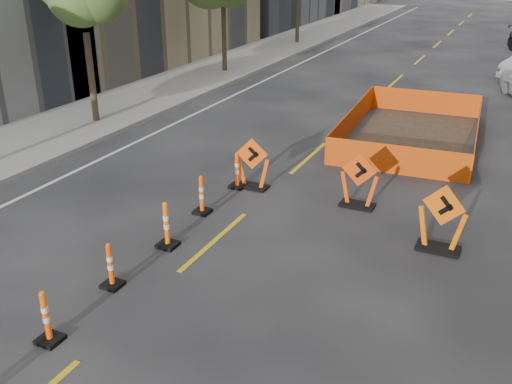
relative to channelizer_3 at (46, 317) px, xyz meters
The scene contains 11 objects.
ground_plane 0.97m from the channelizer_3, 21.60° to the left, with size 140.00×140.00×0.00m, color black.
sidewalk_left 14.81m from the channelizer_3, 123.77° to the left, with size 4.00×90.00×0.15m, color gray.
channelizer_3 is the anchor object (origin of this frame).
channelizer_4 1.81m from the channelizer_3, 93.89° to the left, with size 0.38×0.38×0.95m, color #EA4509, non-canonical shape.
channelizer_5 3.62m from the channelizer_3, 90.65° to the left, with size 0.43×0.43×1.08m, color #FF630A, non-canonical shape.
channelizer_6 5.43m from the channelizer_3, 92.34° to the left, with size 0.39×0.39×1.00m, color #F44D0A, non-canonical shape.
channelizer_7 7.24m from the channelizer_3, 91.36° to the left, with size 0.40×0.40×1.02m, color #FF4B0A, non-canonical shape.
chevron_sign_left 7.41m from the channelizer_3, 88.33° to the left, with size 0.95×0.57×1.43m, color #F7520A, non-canonical shape.
chevron_sign_center 8.11m from the channelizer_3, 67.12° to the left, with size 0.97×0.58×1.45m, color #EE420A, non-canonical shape.
chevron_sign_right 8.10m from the channelizer_3, 48.30° to the left, with size 1.04×0.62×1.56m, color #E55E09, non-canonical shape.
safety_fence 13.99m from the channelizer_3, 76.50° to the left, with size 4.14×7.05×0.88m, color #FF4C0D, non-canonical shape.
Camera 1 is at (5.73, -5.84, 6.18)m, focal length 40.00 mm.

